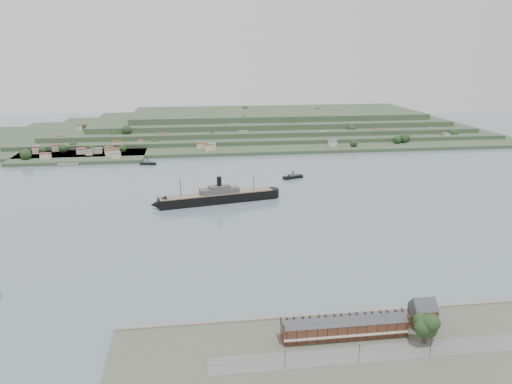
{
  "coord_description": "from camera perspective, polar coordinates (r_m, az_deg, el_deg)",
  "views": [
    {
      "loc": [
        -74.21,
        -352.35,
        121.86
      ],
      "look_at": [
        -21.39,
        30.0,
        11.94
      ],
      "focal_mm": 35.0,
      "sensor_mm": 36.0,
      "label": 1
    }
  ],
  "objects": [
    {
      "name": "near_shore",
      "position": [
        218.03,
        14.22,
        -18.32
      ],
      "size": [
        220.0,
        80.0,
        2.6
      ],
      "color": "#4C5142",
      "rests_on": "ground"
    },
    {
      "name": "fig_tree",
      "position": [
        228.36,
        18.97,
        -14.26
      ],
      "size": [
        12.4,
        10.74,
        13.84
      ],
      "color": "#3F2B1D",
      "rests_on": "ground"
    },
    {
      "name": "terrace_row",
      "position": [
        226.56,
        10.1,
        -14.89
      ],
      "size": [
        55.6,
        9.8,
        11.07
      ],
      "color": "#4F2B1C",
      "rests_on": "ground"
    },
    {
      "name": "ferry_east",
      "position": [
        493.22,
        4.24,
        1.77
      ],
      "size": [
        21.26,
        12.6,
        7.71
      ],
      "color": "black",
      "rests_on": "ground"
    },
    {
      "name": "steamship",
      "position": [
        413.08,
        -4.82,
        -0.62
      ],
      "size": [
        108.78,
        34.0,
        26.34
      ],
      "color": "black",
      "rests_on": "ground"
    },
    {
      "name": "ground",
      "position": [
        380.14,
        3.82,
        -2.84
      ],
      "size": [
        1400.0,
        1400.0,
        0.0
      ],
      "primitive_type": "plane",
      "color": "slate",
      "rests_on": "ground"
    },
    {
      "name": "gabled_building",
      "position": [
        242.37,
        18.51,
        -12.97
      ],
      "size": [
        10.4,
        10.18,
        14.09
      ],
      "color": "#4F2B1C",
      "rests_on": "ground"
    },
    {
      "name": "far_peninsula",
      "position": [
        760.41,
        -0.07,
        7.58
      ],
      "size": [
        760.0,
        309.0,
        30.0
      ],
      "color": "#354B32",
      "rests_on": "ground"
    },
    {
      "name": "ferry_west",
      "position": [
        564.45,
        -12.23,
        3.23
      ],
      "size": [
        18.17,
        7.97,
        6.59
      ],
      "color": "black",
      "rests_on": "ground"
    }
  ]
}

